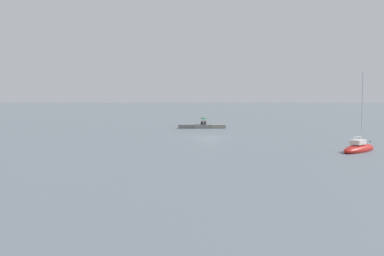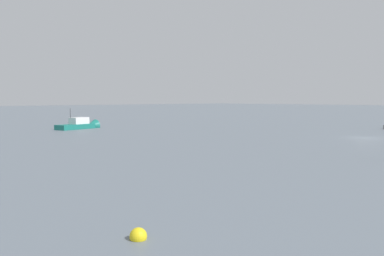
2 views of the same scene
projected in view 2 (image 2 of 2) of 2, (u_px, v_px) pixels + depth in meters
name	position (u px, v px, depth m)	size (l,w,h in m)	color
ground_plane	(365.00, 138.00, 49.93)	(500.00, 500.00, 0.00)	slate
motorboat_teal_far	(81.00, 126.00, 65.34)	(3.71, 7.61, 4.10)	#197266
mooring_buoy_near	(138.00, 236.00, 13.98)	(0.60, 0.60, 0.60)	yellow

